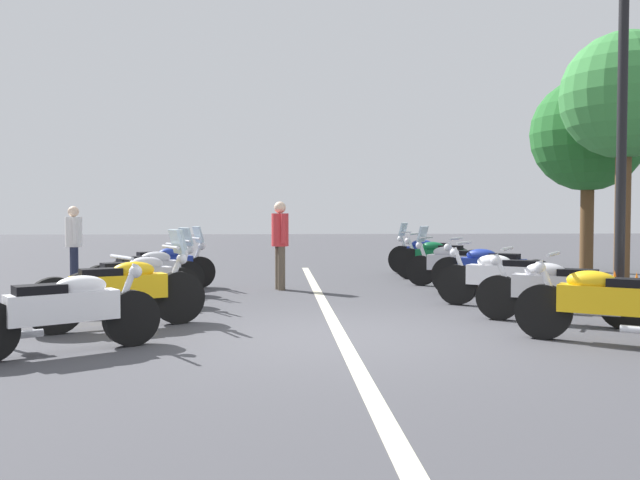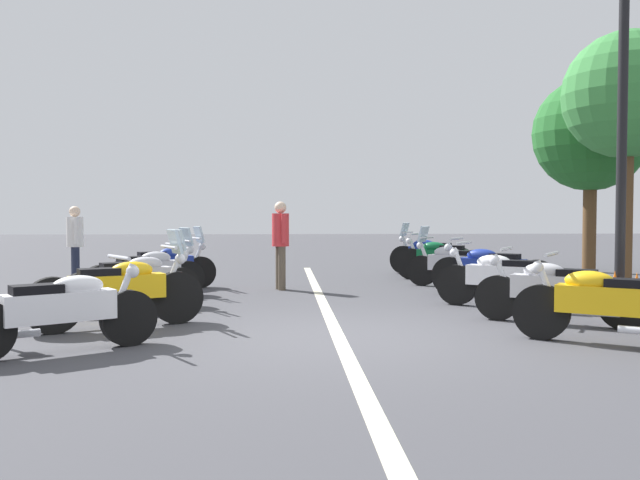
{
  "view_description": "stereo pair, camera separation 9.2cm",
  "coord_description": "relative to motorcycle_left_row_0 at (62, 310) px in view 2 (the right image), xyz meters",
  "views": [
    {
      "loc": [
        -7.52,
        0.73,
        1.42
      ],
      "look_at": [
        3.75,
        0.0,
        0.98
      ],
      "focal_mm": 36.85,
      "sensor_mm": 36.0,
      "label": 1
    },
    {
      "loc": [
        -7.52,
        0.64,
        1.42
      ],
      "look_at": [
        3.75,
        0.0,
        0.98
      ],
      "focal_mm": 36.85,
      "sensor_mm": 36.0,
      "label": 2
    }
  ],
  "objects": [
    {
      "name": "motorcycle_left_row_0",
      "position": [
        0.0,
        0.0,
        0.0
      ],
      "size": [
        1.22,
        1.77,
        0.98
      ],
      "rotation": [
        0.0,
        0.0,
        -0.99
      ],
      "color": "black",
      "rests_on": "ground_plane"
    },
    {
      "name": "bystander_1",
      "position": [
        5.57,
        -2.2,
        0.53
      ],
      "size": [
        0.51,
        0.32,
        1.66
      ],
      "rotation": [
        0.0,
        0.0,
        1.86
      ],
      "color": "brown",
      "rests_on": "ground_plane"
    },
    {
      "name": "motorcycle_left_row_2",
      "position": [
        2.97,
        -0.08,
        0.01
      ],
      "size": [
        1.18,
        1.84,
        1.19
      ],
      "rotation": [
        0.0,
        0.0,
        -1.03
      ],
      "color": "black",
      "rests_on": "ground_plane"
    },
    {
      "name": "motorcycle_left_row_1",
      "position": [
        1.48,
        -0.22,
        0.03
      ],
      "size": [
        1.13,
        2.02,
        1.23
      ],
      "rotation": [
        0.0,
        0.0,
        -1.11
      ],
      "color": "black",
      "rests_on": "ground_plane"
    },
    {
      "name": "motorcycle_right_row_6",
      "position": [
        8.44,
        -5.7,
        0.03
      ],
      "size": [
        1.16,
        1.81,
        1.23
      ],
      "rotation": [
        0.0,
        0.0,
        1.03
      ],
      "color": "black",
      "rests_on": "ground_plane"
    },
    {
      "name": "street_lamp_twin_globe",
      "position": [
        2.42,
        -7.11,
        3.27
      ],
      "size": [
        0.32,
        1.22,
        5.54
      ],
      "color": "black",
      "rests_on": "ground_plane"
    },
    {
      "name": "motorcycle_right_row_3",
      "position": [
        4.21,
        -5.8,
        0.02
      ],
      "size": [
        1.33,
        1.85,
        1.02
      ],
      "rotation": [
        0.0,
        0.0,
        0.97
      ],
      "color": "black",
      "rests_on": "ground_plane"
    },
    {
      "name": "motorcycle_right_row_1",
      "position": [
        1.45,
        -5.77,
        0.0
      ],
      "size": [
        1.25,
        1.9,
        0.98
      ],
      "rotation": [
        0.0,
        0.0,
        1.02
      ],
      "color": "black",
      "rests_on": "ground_plane"
    },
    {
      "name": "traffic_cone_1",
      "position": [
        2.34,
        -7.0,
        -0.15
      ],
      "size": [
        0.36,
        0.36,
        0.61
      ],
      "color": "orange",
      "rests_on": "ground_plane"
    },
    {
      "name": "motorcycle_left_row_3",
      "position": [
        4.35,
        0.02,
        0.01
      ],
      "size": [
        1.31,
        1.84,
        1.19
      ],
      "rotation": [
        0.0,
        0.0,
        -0.98
      ],
      "color": "black",
      "rests_on": "ground_plane"
    },
    {
      "name": "motorcycle_left_row_4",
      "position": [
        5.68,
        -0.03,
        0.01
      ],
      "size": [
        1.09,
        1.89,
        1.19
      ],
      "rotation": [
        0.0,
        0.0,
        -1.1
      ],
      "color": "black",
      "rests_on": "ground_plane"
    },
    {
      "name": "roadside_tree_0",
      "position": [
        6.64,
        -9.44,
        3.44
      ],
      "size": [
        2.64,
        2.64,
        5.25
      ],
      "color": "brown",
      "rests_on": "ground_plane"
    },
    {
      "name": "ground_plane",
      "position": [
        0.74,
        -2.89,
        -0.45
      ],
      "size": [
        80.0,
        80.0,
        0.0
      ],
      "primitive_type": "plane",
      "color": "#424247"
    },
    {
      "name": "lane_centre_stripe",
      "position": [
        3.57,
        -2.89,
        -0.44
      ],
      "size": [
        14.04,
        0.16,
        0.01
      ],
      "primitive_type": "cube",
      "color": "beige",
      "rests_on": "ground_plane"
    },
    {
      "name": "motorcycle_right_row_2",
      "position": [
        2.9,
        -5.58,
        0.01
      ],
      "size": [
        1.35,
        1.85,
        1.0
      ],
      "rotation": [
        0.0,
        0.0,
        0.96
      ],
      "color": "black",
      "rests_on": "ground_plane"
    },
    {
      "name": "motorcycle_right_row_0",
      "position": [
        0.1,
        -5.73,
        0.01
      ],
      "size": [
        1.23,
        1.73,
        0.99
      ],
      "rotation": [
        0.0,
        0.0,
        0.98
      ],
      "color": "black",
      "rests_on": "ground_plane"
    },
    {
      "name": "motorcycle_right_row_5",
      "position": [
        7.1,
        -5.64,
        0.02
      ],
      "size": [
        1.15,
        1.86,
        1.02
      ],
      "rotation": [
        0.0,
        0.0,
        1.05
      ],
      "color": "black",
      "rests_on": "ground_plane"
    },
    {
      "name": "roadside_tree_1",
      "position": [
        8.96,
        -9.79,
        2.93
      ],
      "size": [
        2.79,
        2.79,
        4.79
      ],
      "color": "brown",
      "rests_on": "ground_plane"
    },
    {
      "name": "traffic_cone_0",
      "position": [
        2.05,
        -7.17,
        -0.15
      ],
      "size": [
        0.36,
        0.36,
        0.61
      ],
      "color": "orange",
      "rests_on": "ground_plane"
    },
    {
      "name": "motorcycle_right_row_4",
      "position": [
        5.74,
        -5.57,
        0.01
      ],
      "size": [
        1.25,
        1.72,
        1.19
      ],
      "rotation": [
        0.0,
        0.0,
        0.96
      ],
      "color": "black",
      "rests_on": "ground_plane"
    },
    {
      "name": "bystander_3",
      "position": [
        6.36,
        1.84,
        0.48
      ],
      "size": [
        0.49,
        0.32,
        1.58
      ],
      "rotation": [
        0.0,
        0.0,
        5.12
      ],
      "color": "#1E2338",
      "rests_on": "ground_plane"
    }
  ]
}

